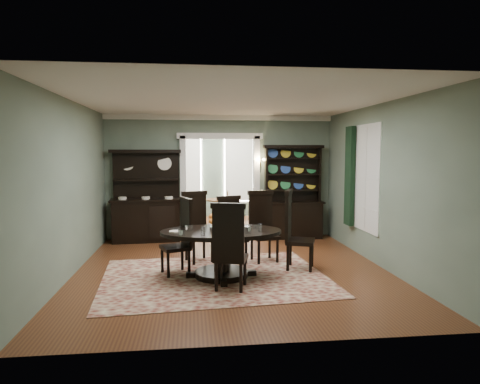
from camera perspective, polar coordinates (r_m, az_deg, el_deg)
The scene contains 19 objects.
room at distance 7.57m, azimuth -1.14°, elevation 1.30°, with size 5.51×6.01×3.01m.
parlor at distance 13.04m, azimuth -3.44°, elevation 2.73°, with size 3.51×3.50×3.01m.
doorway_trim at distance 10.51m, azimuth -2.68°, elevation 2.65°, with size 2.08×0.25×2.57m.
right_window at distance 9.09m, azimuth 15.47°, elevation 1.93°, with size 0.15×1.47×2.12m.
wall_sconce at distance 10.46m, azimuth 2.58°, elevation 4.13°, with size 0.27×0.21×0.21m.
rug at distance 7.37m, azimuth -3.36°, elevation -11.26°, with size 3.71×2.93×0.01m, color maroon.
dining_table at distance 7.25m, azimuth -2.51°, elevation -7.02°, with size 2.04×1.89×0.80m.
centerpiece at distance 7.27m, azimuth -2.85°, elevation -4.44°, with size 1.57×1.01×0.26m.
chair_far_left at distance 8.36m, azimuth -5.82°, elevation -4.32°, with size 0.64×0.63×1.36m.
chair_far_mid at distance 8.22m, azimuth -1.21°, elevation -4.75°, with size 0.60×0.59×1.27m.
chair_far_right at distance 8.35m, azimuth 2.99°, elevation -4.26°, with size 0.60×0.58×1.37m.
chair_end_left at distance 7.50m, azimuth -7.82°, elevation -5.58°, with size 0.60×0.61×1.32m.
chair_end_right at distance 7.78m, azimuth 7.17°, elevation -4.74°, with size 0.65×0.67×1.44m.
chair_near at distance 6.50m, azimuth -1.42°, elevation -7.06°, with size 0.62×0.60×1.36m.
sideboard at distance 10.37m, azimuth -12.39°, elevation -2.28°, with size 1.68×0.69×2.17m.
welsh_dresser at distance 10.61m, azimuth 7.07°, elevation -1.65°, with size 1.48×0.57×2.28m.
parlor_table at distance 12.33m, azimuth -2.60°, elevation -2.18°, with size 0.82×0.82×0.76m.
parlor_chair_left at distance 12.46m, azimuth -5.70°, elevation -2.14°, with size 0.44×0.43×0.92m.
parlor_chair_right at distance 12.39m, azimuth -1.13°, elevation -1.98°, with size 0.42×0.42×0.99m.
Camera 1 is at (-0.72, -7.48, 2.11)m, focal length 32.00 mm.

